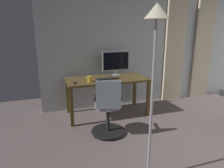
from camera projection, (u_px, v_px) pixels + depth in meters
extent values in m
cube|color=silver|center=(156.00, 41.00, 4.59)|extent=(5.30, 0.10, 2.87)
cube|color=beige|center=(203.00, 49.00, 4.93)|extent=(0.52, 0.06, 2.47)
cube|color=beige|center=(175.00, 50.00, 4.68)|extent=(0.51, 0.06, 2.47)
cube|color=brown|center=(107.00, 79.00, 3.89)|extent=(1.59, 0.74, 0.04)
cube|color=brown|center=(148.00, 99.00, 3.91)|extent=(0.06, 0.06, 0.72)
cube|color=brown|center=(72.00, 108.00, 3.46)|extent=(0.06, 0.06, 0.72)
cube|color=brown|center=(135.00, 90.00, 4.52)|extent=(0.06, 0.06, 0.72)
cube|color=brown|center=(68.00, 96.00, 4.06)|extent=(0.06, 0.06, 0.72)
cylinder|color=black|center=(108.00, 131.00, 3.30)|extent=(0.56, 0.56, 0.02)
sphere|color=black|center=(123.00, 131.00, 3.32)|extent=(0.05, 0.05, 0.05)
sphere|color=black|center=(112.00, 125.00, 3.55)|extent=(0.05, 0.05, 0.05)
sphere|color=black|center=(96.00, 128.00, 3.44)|extent=(0.05, 0.05, 0.05)
sphere|color=black|center=(96.00, 137.00, 3.15)|extent=(0.05, 0.05, 0.05)
sphere|color=black|center=(114.00, 139.00, 3.07)|extent=(0.05, 0.05, 0.05)
cylinder|color=black|center=(108.00, 119.00, 3.24)|extent=(0.06, 0.06, 0.43)
cylinder|color=gray|center=(108.00, 105.00, 3.18)|extent=(0.54, 0.54, 0.05)
cube|color=gray|center=(109.00, 95.00, 2.93)|extent=(0.37, 0.14, 0.43)
cube|color=black|center=(95.00, 98.00, 3.14)|extent=(0.10, 0.24, 0.03)
cube|color=black|center=(120.00, 97.00, 3.16)|extent=(0.10, 0.24, 0.03)
cylinder|color=#B7BCC1|center=(116.00, 75.00, 4.19)|extent=(0.18, 0.18, 0.01)
cylinder|color=#B7BCC1|center=(116.00, 72.00, 4.18)|extent=(0.04, 0.04, 0.08)
cube|color=#B7BCC1|center=(116.00, 61.00, 4.12)|extent=(0.60, 0.03, 0.41)
cube|color=black|center=(116.00, 61.00, 4.11)|extent=(0.55, 0.01, 0.36)
cube|color=#232328|center=(108.00, 79.00, 3.82)|extent=(0.43, 0.13, 0.02)
ellipsoid|color=#232328|center=(75.00, 83.00, 3.50)|extent=(0.06, 0.10, 0.04)
cylinder|color=gold|center=(90.00, 79.00, 3.62)|extent=(0.09, 0.09, 0.10)
torus|color=gold|center=(87.00, 79.00, 3.61)|extent=(0.07, 0.01, 0.07)
cylinder|color=#A5A5A8|center=(152.00, 108.00, 2.06)|extent=(0.03, 0.03, 1.77)
cone|color=beige|center=(157.00, 11.00, 1.81)|extent=(0.24, 0.24, 0.15)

